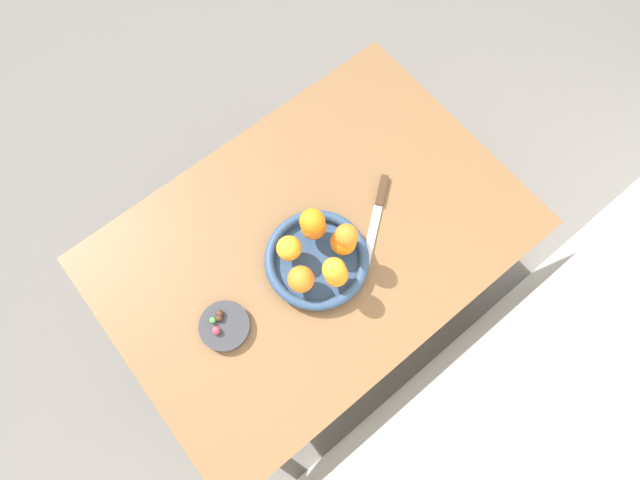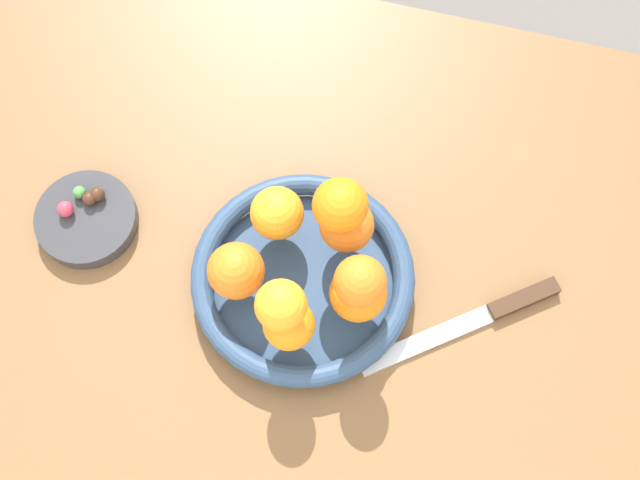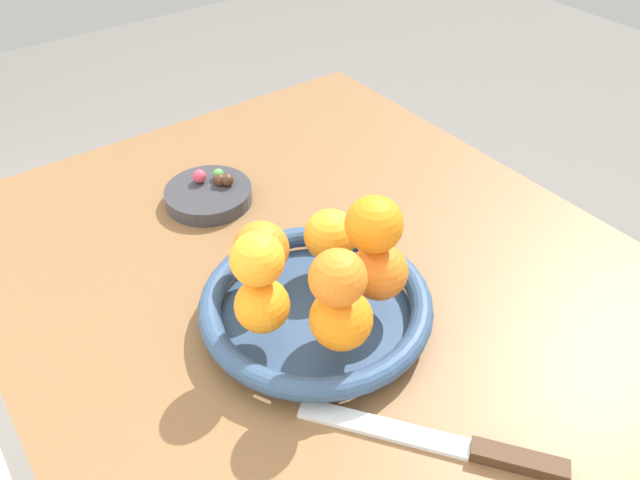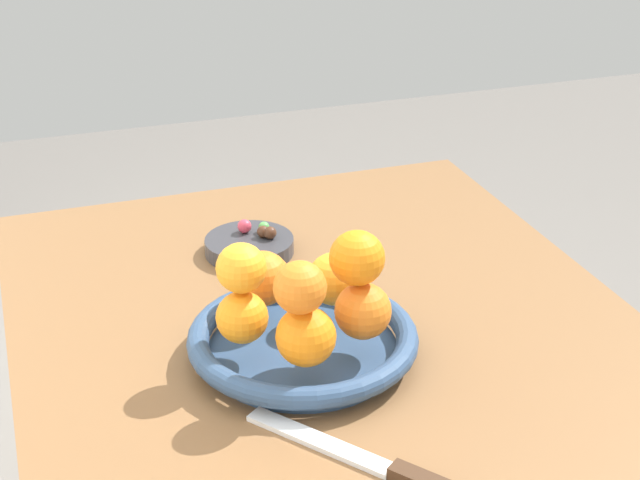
{
  "view_description": "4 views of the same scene",
  "coord_description": "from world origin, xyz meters",
  "px_view_note": "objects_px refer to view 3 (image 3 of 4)",
  "views": [
    {
      "loc": [
        0.26,
        0.35,
        1.98
      ],
      "look_at": [
        0.01,
        0.05,
        0.87
      ],
      "focal_mm": 28.0,
      "sensor_mm": 36.0,
      "label": 1
    },
    {
      "loc": [
        -0.07,
        0.35,
        1.67
      ],
      "look_at": [
        0.01,
        0.04,
        0.85
      ],
      "focal_mm": 45.0,
      "sensor_mm": 36.0,
      "label": 2
    },
    {
      "loc": [
        -0.38,
        0.35,
        1.28
      ],
      "look_at": [
        0.05,
        0.04,
        0.84
      ],
      "focal_mm": 35.0,
      "sensor_mm": 36.0,
      "label": 3
    },
    {
      "loc": [
        -0.89,
        0.35,
        1.36
      ],
      "look_at": [
        0.07,
        0.02,
        0.87
      ],
      "focal_mm": 55.0,
      "sensor_mm": 36.0,
      "label": 4
    }
  ],
  "objects_px": {
    "candy_dish": "(209,195)",
    "orange_0": "(379,271)",
    "fruit_bowl": "(316,306)",
    "orange_4": "(341,319)",
    "orange_2": "(261,249)",
    "candy_ball_1": "(228,180)",
    "orange_7": "(372,224)",
    "candy_ball_0": "(220,180)",
    "orange_1": "(331,235)",
    "candy_ball_2": "(199,176)",
    "orange_3": "(262,305)",
    "knife": "(453,445)",
    "orange_5": "(257,259)",
    "candy_ball_3": "(218,174)",
    "orange_6": "(338,278)",
    "dining_table": "(364,363)"
  },
  "relations": [
    {
      "from": "candy_ball_1",
      "to": "orange_5",
      "type": "bearing_deg",
      "value": 158.02
    },
    {
      "from": "orange_5",
      "to": "candy_ball_1",
      "type": "bearing_deg",
      "value": -21.98
    },
    {
      "from": "orange_7",
      "to": "candy_dish",
      "type": "bearing_deg",
      "value": 7.59
    },
    {
      "from": "orange_0",
      "to": "knife",
      "type": "relative_size",
      "value": 0.29
    },
    {
      "from": "dining_table",
      "to": "fruit_bowl",
      "type": "distance_m",
      "value": 0.13
    },
    {
      "from": "orange_1",
      "to": "orange_5",
      "type": "xyz_separation_m",
      "value": [
        -0.04,
        0.12,
        0.06
      ]
    },
    {
      "from": "orange_2",
      "to": "candy_ball_1",
      "type": "bearing_deg",
      "value": -18.26
    },
    {
      "from": "orange_2",
      "to": "candy_ball_1",
      "type": "relative_size",
      "value": 3.66
    },
    {
      "from": "orange_5",
      "to": "orange_6",
      "type": "height_order",
      "value": "orange_6"
    },
    {
      "from": "orange_3",
      "to": "candy_ball_1",
      "type": "bearing_deg",
      "value": -21.98
    },
    {
      "from": "orange_4",
      "to": "candy_ball_0",
      "type": "height_order",
      "value": "orange_4"
    },
    {
      "from": "dining_table",
      "to": "orange_5",
      "type": "xyz_separation_m",
      "value": [
        0.03,
        0.12,
        0.22
      ]
    },
    {
      "from": "candy_dish",
      "to": "candy_ball_2",
      "type": "xyz_separation_m",
      "value": [
        0.02,
        0.0,
        0.02
      ]
    },
    {
      "from": "orange_5",
      "to": "candy_ball_3",
      "type": "bearing_deg",
      "value": -19.96
    },
    {
      "from": "fruit_bowl",
      "to": "knife",
      "type": "relative_size",
      "value": 1.22
    },
    {
      "from": "orange_4",
      "to": "orange_5",
      "type": "bearing_deg",
      "value": 34.29
    },
    {
      "from": "orange_7",
      "to": "candy_ball_0",
      "type": "height_order",
      "value": "orange_7"
    },
    {
      "from": "candy_ball_3",
      "to": "knife",
      "type": "xyz_separation_m",
      "value": [
        -0.51,
        0.03,
        -0.02
      ]
    },
    {
      "from": "orange_3",
      "to": "orange_7",
      "type": "xyz_separation_m",
      "value": [
        -0.02,
        -0.12,
        0.07
      ]
    },
    {
      "from": "orange_0",
      "to": "candy_ball_0",
      "type": "bearing_deg",
      "value": 4.89
    },
    {
      "from": "orange_0",
      "to": "orange_5",
      "type": "bearing_deg",
      "value": 71.94
    },
    {
      "from": "orange_4",
      "to": "candy_ball_2",
      "type": "relative_size",
      "value": 3.3
    },
    {
      "from": "orange_3",
      "to": "candy_ball_2",
      "type": "xyz_separation_m",
      "value": [
        0.31,
        -0.08,
        -0.04
      ]
    },
    {
      "from": "orange_2",
      "to": "orange_4",
      "type": "height_order",
      "value": "same"
    },
    {
      "from": "orange_2",
      "to": "orange_5",
      "type": "xyz_separation_m",
      "value": [
        -0.07,
        0.04,
        0.05
      ]
    },
    {
      "from": "orange_3",
      "to": "orange_5",
      "type": "relative_size",
      "value": 1.05
    },
    {
      "from": "orange_2",
      "to": "fruit_bowl",
      "type": "bearing_deg",
      "value": -158.98
    },
    {
      "from": "candy_dish",
      "to": "candy_ball_0",
      "type": "bearing_deg",
      "value": -94.51
    },
    {
      "from": "fruit_bowl",
      "to": "candy_dish",
      "type": "relative_size",
      "value": 2.14
    },
    {
      "from": "fruit_bowl",
      "to": "orange_4",
      "type": "xyz_separation_m",
      "value": [
        -0.07,
        0.02,
        0.05
      ]
    },
    {
      "from": "orange_3",
      "to": "candy_ball_0",
      "type": "xyz_separation_m",
      "value": [
        0.28,
        -0.1,
        -0.04
      ]
    },
    {
      "from": "orange_1",
      "to": "orange_4",
      "type": "bearing_deg",
      "value": 147.31
    },
    {
      "from": "orange_6",
      "to": "candy_ball_1",
      "type": "relative_size",
      "value": 3.14
    },
    {
      "from": "candy_dish",
      "to": "candy_ball_1",
      "type": "bearing_deg",
      "value": -108.24
    },
    {
      "from": "orange_0",
      "to": "orange_1",
      "type": "height_order",
      "value": "same"
    },
    {
      "from": "orange_3",
      "to": "candy_ball_2",
      "type": "relative_size",
      "value": 2.97
    },
    {
      "from": "dining_table",
      "to": "candy_ball_2",
      "type": "height_order",
      "value": "candy_ball_2"
    },
    {
      "from": "orange_3",
      "to": "orange_7",
      "type": "distance_m",
      "value": 0.14
    },
    {
      "from": "orange_2",
      "to": "orange_0",
      "type": "bearing_deg",
      "value": -141.64
    },
    {
      "from": "candy_ball_0",
      "to": "candy_ball_2",
      "type": "bearing_deg",
      "value": 41.85
    },
    {
      "from": "fruit_bowl",
      "to": "orange_0",
      "type": "height_order",
      "value": "orange_0"
    },
    {
      "from": "candy_ball_0",
      "to": "orange_1",
      "type": "bearing_deg",
      "value": -174.43
    },
    {
      "from": "candy_dish",
      "to": "orange_0",
      "type": "distance_m",
      "value": 0.33
    },
    {
      "from": "orange_1",
      "to": "candy_ball_1",
      "type": "height_order",
      "value": "orange_1"
    },
    {
      "from": "candy_ball_1",
      "to": "candy_ball_2",
      "type": "distance_m",
      "value": 0.04
    },
    {
      "from": "candy_ball_0",
      "to": "candy_ball_2",
      "type": "height_order",
      "value": "candy_ball_2"
    },
    {
      "from": "dining_table",
      "to": "orange_4",
      "type": "xyz_separation_m",
      "value": [
        -0.04,
        0.07,
        0.16
      ]
    },
    {
      "from": "candy_ball_0",
      "to": "candy_ball_3",
      "type": "distance_m",
      "value": 0.02
    },
    {
      "from": "candy_dish",
      "to": "orange_3",
      "type": "distance_m",
      "value": 0.3
    },
    {
      "from": "candy_ball_3",
      "to": "knife",
      "type": "relative_size",
      "value": 0.07
    }
  ]
}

